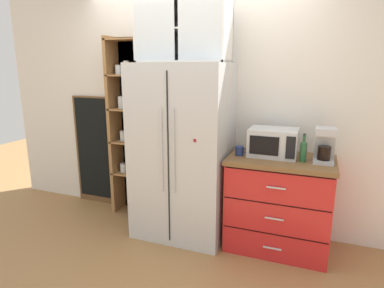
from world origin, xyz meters
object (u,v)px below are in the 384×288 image
at_px(microwave, 273,142).
at_px(mug_navy, 240,151).
at_px(coffee_maker, 325,145).
at_px(mug_cream, 282,153).
at_px(refrigerator, 183,152).
at_px(chalkboard_menu, 97,151).
at_px(bottle_green, 303,150).

relative_size(microwave, mug_navy, 3.90).
bearing_deg(coffee_maker, mug_navy, -176.05).
bearing_deg(microwave, coffee_maker, -5.37).
height_order(mug_navy, mug_cream, mug_cream).
height_order(refrigerator, coffee_maker, refrigerator).
height_order(refrigerator, microwave, refrigerator).
bearing_deg(microwave, mug_navy, -162.43).
height_order(refrigerator, chalkboard_menu, refrigerator).
distance_m(mug_cream, bottle_green, 0.20).
bearing_deg(coffee_maker, bottle_green, -160.38).
bearing_deg(mug_cream, chalkboard_menu, 172.81).
bearing_deg(refrigerator, coffee_maker, 2.28).
distance_m(refrigerator, mug_cream, 0.97).
xyz_separation_m(refrigerator, coffee_maker, (1.33, 0.05, 0.17)).
bearing_deg(mug_navy, mug_cream, 4.50).
height_order(refrigerator, mug_navy, refrigerator).
bearing_deg(chalkboard_menu, mug_navy, -9.51).
distance_m(microwave, mug_navy, 0.32).
distance_m(refrigerator, coffee_maker, 1.34).
bearing_deg(bottle_green, microwave, 159.46).
xyz_separation_m(mug_navy, mug_cream, (0.38, 0.03, 0.00)).
height_order(refrigerator, bottle_green, refrigerator).
relative_size(mug_cream, chalkboard_menu, 0.08).
bearing_deg(microwave, mug_cream, -34.81).
bearing_deg(coffee_maker, refrigerator, -177.72).
bearing_deg(bottle_green, mug_navy, 179.00).
xyz_separation_m(microwave, mug_navy, (-0.29, -0.09, -0.09)).
height_order(microwave, mug_navy, microwave).
bearing_deg(microwave, chalkboard_menu, 174.14).
height_order(mug_navy, bottle_green, bottle_green).
xyz_separation_m(mug_navy, bottle_green, (0.57, -0.01, 0.06)).
bearing_deg(mug_cream, refrigerator, -178.11).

